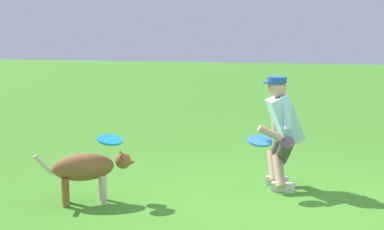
{
  "coord_description": "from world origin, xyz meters",
  "views": [
    {
      "loc": [
        -0.71,
        5.69,
        1.76
      ],
      "look_at": [
        1.03,
        -0.05,
        0.9
      ],
      "focal_mm": 52.12,
      "sensor_mm": 36.0,
      "label": 1
    }
  ],
  "objects_px": {
    "person": "(281,129)",
    "dog": "(88,168)",
    "frisbee_held": "(260,141)",
    "frisbee_flying": "(110,140)"
  },
  "relations": [
    {
      "from": "person",
      "to": "dog",
      "type": "bearing_deg",
      "value": 9.87
    },
    {
      "from": "dog",
      "to": "frisbee_held",
      "type": "relative_size",
      "value": 3.29
    },
    {
      "from": "person",
      "to": "frisbee_held",
      "type": "bearing_deg",
      "value": 38.35
    },
    {
      "from": "frisbee_flying",
      "to": "frisbee_held",
      "type": "xyz_separation_m",
      "value": [
        -1.47,
        -0.71,
        -0.06
      ]
    },
    {
      "from": "person",
      "to": "dog",
      "type": "relative_size",
      "value": 1.41
    },
    {
      "from": "person",
      "to": "frisbee_held",
      "type": "xyz_separation_m",
      "value": [
        0.19,
        0.34,
        -0.09
      ]
    },
    {
      "from": "frisbee_flying",
      "to": "dog",
      "type": "bearing_deg",
      "value": 29.31
    },
    {
      "from": "person",
      "to": "dog",
      "type": "distance_m",
      "value": 2.22
    },
    {
      "from": "dog",
      "to": "frisbee_held",
      "type": "xyz_separation_m",
      "value": [
        -1.67,
        -0.82,
        0.24
      ]
    },
    {
      "from": "frisbee_flying",
      "to": "frisbee_held",
      "type": "height_order",
      "value": "frisbee_flying"
    }
  ]
}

